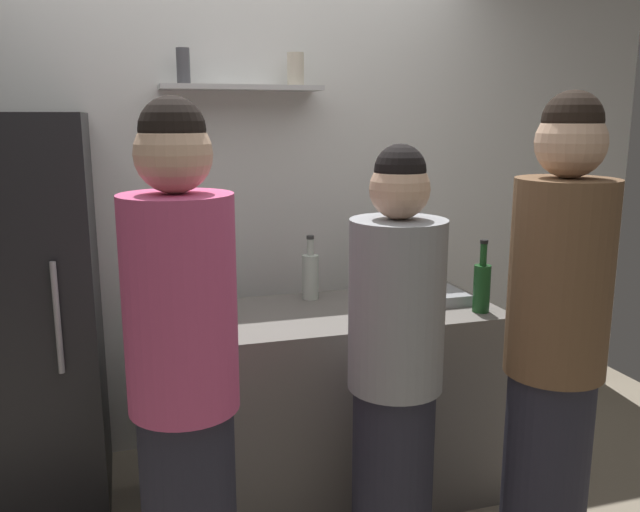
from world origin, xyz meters
TOP-DOWN VIEW (x-y plane):
  - back_wall_assembly at (0.00, 1.25)m, footprint 4.80×0.32m
  - refrigerator at (-1.00, 0.85)m, footprint 0.62×0.69m
  - counter at (0.24, 0.52)m, footprint 1.58×0.65m
  - baking_pan at (0.75, 0.52)m, footprint 0.34×0.24m
  - utensil_holder at (-0.39, 0.31)m, footprint 0.10×0.10m
  - wine_bottle_green_glass at (0.92, 0.32)m, footprint 0.07×0.07m
  - wine_bottle_pale_glass at (0.26, 0.74)m, footprint 0.08×0.08m
  - water_bottle_plastic at (-0.22, 0.60)m, footprint 0.09×0.09m
  - person_grey_hoodie at (0.34, -0.08)m, footprint 0.34×0.34m
  - person_pink_top at (-0.41, -0.19)m, footprint 0.34×0.34m
  - person_brown_jacket at (0.84, -0.30)m, footprint 0.34×0.34m

SIDE VIEW (x-z plane):
  - counter at x=0.24m, z-range 0.00..0.88m
  - person_grey_hoodie at x=0.34m, z-range -0.01..1.62m
  - refrigerator at x=-1.00m, z-range 0.00..1.74m
  - person_pink_top at x=-0.41m, z-range 0.00..1.78m
  - person_brown_jacket at x=0.84m, z-range 0.00..1.81m
  - baking_pan at x=0.75m, z-range 0.88..0.93m
  - utensil_holder at x=-0.39m, z-range 0.83..1.06m
  - water_bottle_plastic at x=-0.22m, z-range 0.87..1.11m
  - wine_bottle_pale_glass at x=0.26m, z-range 0.85..1.15m
  - wine_bottle_green_glass at x=0.92m, z-range 0.84..1.16m
  - back_wall_assembly at x=0.00m, z-range 0.00..2.60m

